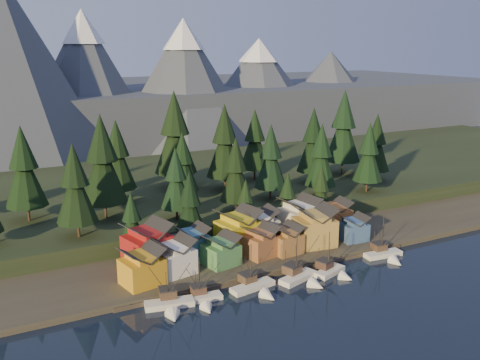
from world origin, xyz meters
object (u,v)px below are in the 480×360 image
boat_2 (256,282)px  boat_3 (302,272)px  house_front_1 (175,255)px  house_back_1 (192,242)px  boat_4 (334,266)px  boat_6 (386,250)px  boat_1 (202,294)px  house_front_0 (142,265)px  boat_0 (170,299)px  house_back_0 (147,244)px

boat_2 → boat_3: bearing=-12.3°
house_front_1 → house_back_1: bearing=31.8°
boat_3 → house_back_1: boat_3 is taller
boat_2 → boat_4: (21.01, -1.12, 0.26)m
boat_4 → boat_6: bearing=-12.2°
boat_3 → house_front_1: size_ratio=1.33×
boat_2 → house_front_1: 20.70m
boat_1 → boat_3: (25.39, -1.06, 0.45)m
boat_2 → boat_4: bearing=-12.1°
boat_1 → boat_2: boat_2 is taller
boat_3 → house_front_0: (-34.93, 13.17, 3.58)m
boat_2 → boat_0: bearing=168.4°
boat_1 → house_front_0: house_front_0 is taller
boat_4 → boat_6: boat_4 is taller
boat_6 → boat_1: bearing=-174.0°
boat_0 → boat_4: boat_0 is taller
house_front_0 → boat_3: bearing=-32.0°
boat_3 → house_back_1: bearing=113.5°
boat_0 → house_front_1: (6.35, 13.75, 3.61)m
boat_3 → boat_4: (8.90, -0.43, -0.08)m
boat_4 → house_front_1: size_ratio=1.24×
house_back_0 → house_back_1: size_ratio=1.42×
boat_0 → boat_4: (41.44, -2.05, 0.01)m
boat_0 → boat_3: (32.54, -1.62, 0.08)m
boat_1 → boat_4: size_ratio=0.92×
house_front_1 → boat_6: bearing=-24.9°
house_front_1 → house_back_1: 9.70m
house_back_0 → boat_0: bearing=-109.6°
house_back_1 → house_front_1: bearing=-141.9°
boat_1 → boat_6: 53.20m
boat_3 → house_front_1: bearing=132.1°
house_front_0 → house_back_1: house_front_0 is taller
house_front_0 → house_back_0: (4.32, 9.46, 1.19)m
boat_0 → house_back_1: size_ratio=1.48×
boat_4 → house_front_0: boat_4 is taller
boat_0 → boat_2: boat_0 is taller
boat_1 → boat_6: size_ratio=0.92×
boat_2 → house_back_0: bearing=121.1°
house_front_0 → house_front_1: 9.02m
boat_1 → house_back_1: 22.18m
house_front_1 → boat_3: bearing=-41.2°
boat_3 → boat_6: size_ratio=1.08×
house_front_0 → house_back_0: size_ratio=0.84×
boat_2 → boat_6: boat_2 is taller
boat_1 → house_back_1: size_ratio=1.29×
house_back_0 → boat_2: bearing=-64.2°
boat_1 → house_front_0: size_ratio=1.08×
boat_2 → house_back_0: size_ratio=1.02×
boat_3 → house_front_0: size_ratio=1.27×
boat_0 → house_front_0: 12.35m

